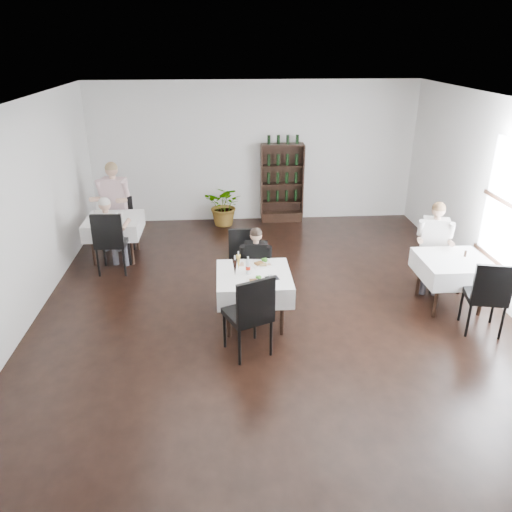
# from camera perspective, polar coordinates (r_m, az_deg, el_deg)

# --- Properties ---
(room_shell) EXTENTS (9.00, 9.00, 9.00)m
(room_shell) POSITION_cam_1_polar(r_m,az_deg,el_deg) (6.67, 2.31, 3.70)
(room_shell) COLOR black
(room_shell) RESTS_ON ground
(wine_shelf) EXTENTS (0.90, 0.28, 1.75)m
(wine_shelf) POSITION_cam_1_polar(r_m,az_deg,el_deg) (11.02, 2.99, 8.23)
(wine_shelf) COLOR black
(wine_shelf) RESTS_ON ground
(main_table) EXTENTS (1.03, 1.03, 0.77)m
(main_table) POSITION_cam_1_polar(r_m,az_deg,el_deg) (7.00, -0.26, -3.14)
(main_table) COLOR black
(main_table) RESTS_ON ground
(left_table) EXTENTS (0.98, 0.98, 0.77)m
(left_table) POSITION_cam_1_polar(r_m,az_deg,el_deg) (9.50, -15.90, 3.33)
(left_table) COLOR black
(left_table) RESTS_ON ground
(right_table) EXTENTS (0.98, 0.98, 0.77)m
(right_table) POSITION_cam_1_polar(r_m,az_deg,el_deg) (8.01, 21.55, -1.29)
(right_table) COLOR black
(right_table) RESTS_ON ground
(potted_tree) EXTENTS (1.01, 0.95, 0.90)m
(potted_tree) POSITION_cam_1_polar(r_m,az_deg,el_deg) (10.87, -3.55, 5.82)
(potted_tree) COLOR #27531C
(potted_tree) RESTS_ON ground
(main_chair_far) EXTENTS (0.53, 0.54, 1.10)m
(main_chair_far) POSITION_cam_1_polar(r_m,az_deg,el_deg) (7.67, -1.27, -0.55)
(main_chair_far) COLOR black
(main_chair_far) RESTS_ON ground
(main_chair_near) EXTENTS (0.68, 0.68, 1.13)m
(main_chair_near) POSITION_cam_1_polar(r_m,az_deg,el_deg) (6.26, -0.61, -6.32)
(main_chair_near) COLOR black
(main_chair_near) RESTS_ON ground
(left_chair_far) EXTENTS (0.49, 0.49, 0.96)m
(left_chair_far) POSITION_cam_1_polar(r_m,az_deg,el_deg) (10.05, -15.05, 4.10)
(left_chair_far) COLOR black
(left_chair_far) RESTS_ON ground
(left_chair_near) EXTENTS (0.53, 0.53, 1.12)m
(left_chair_near) POSITION_cam_1_polar(r_m,az_deg,el_deg) (8.84, -16.31, 1.91)
(left_chair_near) COLOR black
(left_chair_near) RESTS_ON ground
(right_chair_far) EXTENTS (0.46, 0.46, 0.89)m
(right_chair_far) POSITION_cam_1_polar(r_m,az_deg,el_deg) (8.62, 19.88, -0.09)
(right_chair_far) COLOR black
(right_chair_far) RESTS_ON ground
(right_chair_near) EXTENTS (0.60, 0.60, 1.10)m
(right_chair_near) POSITION_cam_1_polar(r_m,az_deg,el_deg) (7.42, 24.95, -3.85)
(right_chair_near) COLOR black
(right_chair_near) RESTS_ON ground
(diner_main) EXTENTS (0.49, 0.50, 1.24)m
(diner_main) POSITION_cam_1_polar(r_m,az_deg,el_deg) (7.42, -0.01, -0.67)
(diner_main) COLOR #42424A
(diner_main) RESTS_ON ground
(diner_left_far) EXTENTS (0.68, 0.71, 1.65)m
(diner_left_far) POSITION_cam_1_polar(r_m,az_deg,el_deg) (9.99, -16.03, 6.34)
(diner_left_far) COLOR #42424A
(diner_left_far) RESTS_ON ground
(diner_left_near) EXTENTS (0.57, 0.61, 1.37)m
(diner_left_near) POSITION_cam_1_polar(r_m,az_deg,el_deg) (8.86, -16.39, 3.03)
(diner_left_near) COLOR #42424A
(diner_left_near) RESTS_ON ground
(diner_right_far) EXTENTS (0.62, 0.66, 1.44)m
(diner_right_far) POSITION_cam_1_polar(r_m,az_deg,el_deg) (8.42, 19.73, 1.78)
(diner_right_far) COLOR #42424A
(diner_right_far) RESTS_ON ground
(plate_far) EXTENTS (0.35, 0.35, 0.09)m
(plate_far) POSITION_cam_1_polar(r_m,az_deg,el_deg) (7.19, 0.64, -0.86)
(plate_far) COLOR white
(plate_far) RESTS_ON main_table
(plate_near) EXTENTS (0.29, 0.29, 0.08)m
(plate_near) POSITION_cam_1_polar(r_m,az_deg,el_deg) (6.69, -0.04, -2.85)
(plate_near) COLOR white
(plate_near) RESTS_ON main_table
(pilsner_dark) EXTENTS (0.07, 0.07, 0.30)m
(pilsner_dark) POSITION_cam_1_polar(r_m,az_deg,el_deg) (6.83, -2.42, -1.32)
(pilsner_dark) COLOR black
(pilsner_dark) RESTS_ON main_table
(pilsner_lager) EXTENTS (0.06, 0.06, 0.28)m
(pilsner_lager) POSITION_cam_1_polar(r_m,az_deg,el_deg) (7.01, -2.02, -0.71)
(pilsner_lager) COLOR gold
(pilsner_lager) RESTS_ON main_table
(coke_bottle) EXTENTS (0.07, 0.07, 0.26)m
(coke_bottle) POSITION_cam_1_polar(r_m,az_deg,el_deg) (6.89, -0.92, -1.25)
(coke_bottle) COLOR silver
(coke_bottle) RESTS_ON main_table
(napkin_cutlery) EXTENTS (0.21, 0.20, 0.02)m
(napkin_cutlery) POSITION_cam_1_polar(r_m,az_deg,el_deg) (6.80, 1.82, -2.53)
(napkin_cutlery) COLOR black
(napkin_cutlery) RESTS_ON main_table
(pepper_mill) EXTENTS (0.05, 0.05, 0.09)m
(pepper_mill) POSITION_cam_1_polar(r_m,az_deg,el_deg) (8.08, 22.81, 0.25)
(pepper_mill) COLOR black
(pepper_mill) RESTS_ON right_table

